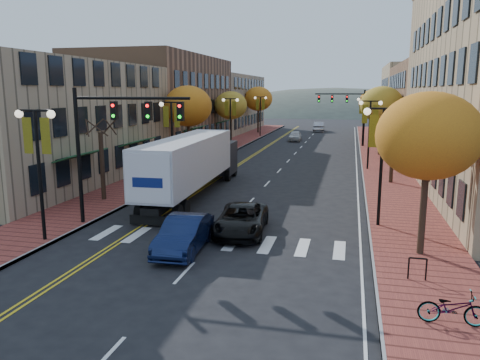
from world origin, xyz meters
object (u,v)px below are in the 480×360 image
Objects in this scene: semi_truck at (194,161)px; black_suv at (241,219)px; bicycle at (452,308)px; navy_sedan at (184,234)px.

semi_truck reaches higher than black_suv.
navy_sedan is at bearing 64.77° from bicycle.
black_suv is at bearing 56.50° from navy_sedan.
semi_truck is 11.03m from navy_sedan.
navy_sedan is 0.92× the size of black_suv.
black_suv is (1.82, 3.08, -0.06)m from navy_sedan.
semi_truck is at bearing 103.66° from navy_sedan.
semi_truck is 9.03m from black_suv.
black_suv reaches higher than bicycle.
navy_sedan is at bearing -125.43° from black_suv.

